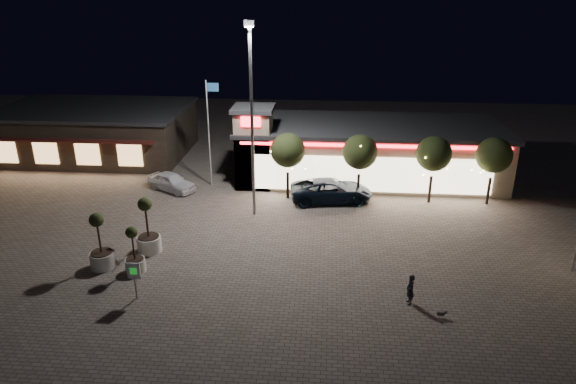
# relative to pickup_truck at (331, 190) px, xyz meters

# --- Properties ---
(ground) EXTENTS (90.00, 90.00, 0.00)m
(ground) POSITION_rel_pickup_truck_xyz_m (-7.10, -10.66, -0.80)
(ground) COLOR #70635A
(ground) RESTS_ON ground
(retail_building) EXTENTS (20.40, 8.40, 6.10)m
(retail_building) POSITION_rel_pickup_truck_xyz_m (2.40, 5.15, 1.41)
(retail_building) COLOR tan
(retail_building) RESTS_ON ground
(restaurant_building) EXTENTS (16.40, 11.00, 4.30)m
(restaurant_building) POSITION_rel_pickup_truck_xyz_m (-21.10, 9.31, 1.36)
(restaurant_building) COLOR #382D23
(restaurant_building) RESTS_ON ground
(floodlight_pole) EXTENTS (0.60, 0.40, 12.38)m
(floodlight_pole) POSITION_rel_pickup_truck_xyz_m (-5.10, -2.66, 6.22)
(floodlight_pole) COLOR gray
(floodlight_pole) RESTS_ON ground
(flagpole) EXTENTS (0.95, 0.10, 8.00)m
(flagpole) POSITION_rel_pickup_truck_xyz_m (-9.01, 2.34, 3.95)
(flagpole) COLOR white
(flagpole) RESTS_ON ground
(string_tree_a) EXTENTS (2.42, 2.42, 4.79)m
(string_tree_a) POSITION_rel_pickup_truck_xyz_m (-3.10, 0.34, 2.77)
(string_tree_a) COLOR #332319
(string_tree_a) RESTS_ON ground
(string_tree_b) EXTENTS (2.42, 2.42, 4.79)m
(string_tree_b) POSITION_rel_pickup_truck_xyz_m (1.90, 0.34, 2.77)
(string_tree_b) COLOR #332319
(string_tree_b) RESTS_ON ground
(string_tree_c) EXTENTS (2.42, 2.42, 4.79)m
(string_tree_c) POSITION_rel_pickup_truck_xyz_m (6.90, 0.34, 2.77)
(string_tree_c) COLOR #332319
(string_tree_c) RESTS_ON ground
(string_tree_d) EXTENTS (2.42, 2.42, 4.79)m
(string_tree_d) POSITION_rel_pickup_truck_xyz_m (10.90, 0.34, 2.77)
(string_tree_d) COLOR #332319
(string_tree_d) RESTS_ON ground
(pickup_truck) EXTENTS (6.04, 3.41, 1.59)m
(pickup_truck) POSITION_rel_pickup_truck_xyz_m (0.00, 0.00, 0.00)
(pickup_truck) COLOR black
(pickup_truck) RESTS_ON ground
(white_sedan) EXTENTS (4.27, 3.35, 1.36)m
(white_sedan) POSITION_rel_pickup_truck_xyz_m (-11.85, 1.10, -0.12)
(white_sedan) COLOR white
(white_sedan) RESTS_ON ground
(pedestrian) EXTENTS (0.47, 0.63, 1.55)m
(pedestrian) POSITION_rel_pickup_truck_xyz_m (3.78, -12.43, -0.02)
(pedestrian) COLOR black
(pedestrian) RESTS_ON ground
(dog) EXTENTS (0.45, 0.16, 0.24)m
(dog) POSITION_rel_pickup_truck_xyz_m (5.14, -13.43, -0.56)
(dog) COLOR #59514C
(dog) RESTS_ON ground
(planter_left) EXTENTS (1.36, 1.36, 3.35)m
(planter_left) POSITION_rel_pickup_truck_xyz_m (-10.38, -8.29, 0.24)
(planter_left) COLOR silver
(planter_left) RESTS_ON ground
(planter_mid) EXTENTS (1.31, 1.31, 3.21)m
(planter_mid) POSITION_rel_pickup_truck_xyz_m (-12.31, -10.26, 0.20)
(planter_mid) COLOR silver
(planter_mid) RESTS_ON ground
(planter_right) EXTENTS (1.07, 1.07, 2.62)m
(planter_right) POSITION_rel_pickup_truck_xyz_m (-10.38, -10.53, 0.01)
(planter_right) COLOR silver
(planter_right) RESTS_ON ground
(valet_sign) EXTENTS (0.65, 0.09, 1.97)m
(valet_sign) POSITION_rel_pickup_truck_xyz_m (-9.43, -13.05, 0.58)
(valet_sign) COLOR gray
(valet_sign) RESTS_ON ground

